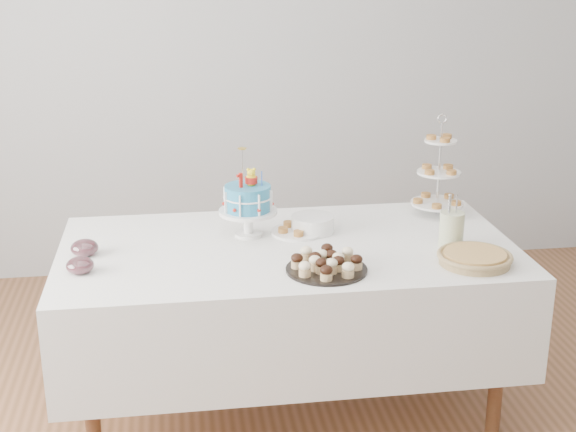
{
  "coord_description": "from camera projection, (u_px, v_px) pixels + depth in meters",
  "views": [
    {
      "loc": [
        -0.46,
        -2.84,
        1.97
      ],
      "look_at": [
        0.0,
        0.3,
        0.9
      ],
      "focal_mm": 50.0,
      "sensor_mm": 36.0,
      "label": 1
    }
  ],
  "objects": [
    {
      "name": "utensil_pitcher",
      "position": [
        452.0,
        228.0,
        3.36
      ],
      "size": [
        0.11,
        0.1,
        0.23
      ],
      "rotation": [
        0.0,
        0.0,
        0.43
      ],
      "color": "white",
      "rests_on": "table"
    },
    {
      "name": "pastry_plate",
      "position": [
        298.0,
        230.0,
        3.54
      ],
      "size": [
        0.24,
        0.24,
        0.04
      ],
      "color": "white",
      "rests_on": "table"
    },
    {
      "name": "pie",
      "position": [
        475.0,
        257.0,
        3.19
      ],
      "size": [
        0.3,
        0.3,
        0.05
      ],
      "color": "tan",
      "rests_on": "table"
    },
    {
      "name": "jam_bowl_b",
      "position": [
        85.0,
        248.0,
        3.28
      ],
      "size": [
        0.11,
        0.11,
        0.07
      ],
      "color": "silver",
      "rests_on": "table"
    },
    {
      "name": "jam_bowl_a",
      "position": [
        80.0,
        266.0,
        3.1
      ],
      "size": [
        0.11,
        0.11,
        0.06
      ],
      "color": "silver",
      "rests_on": "table"
    },
    {
      "name": "birthday_cake",
      "position": [
        248.0,
        213.0,
        3.47
      ],
      "size": [
        0.25,
        0.25,
        0.39
      ],
      "rotation": [
        0.0,
        0.0,
        0.37
      ],
      "color": "white",
      "rests_on": "table"
    },
    {
      "name": "plate_stack",
      "position": [
        313.0,
        224.0,
        3.55
      ],
      "size": [
        0.19,
        0.19,
        0.07
      ],
      "color": "white",
      "rests_on": "table"
    },
    {
      "name": "tiered_stand",
      "position": [
        439.0,
        173.0,
        3.73
      ],
      "size": [
        0.25,
        0.25,
        0.48
      ],
      "color": "silver",
      "rests_on": "table"
    },
    {
      "name": "table",
      "position": [
        288.0,
        295.0,
        3.46
      ],
      "size": [
        1.92,
        1.02,
        0.77
      ],
      "color": "silver",
      "rests_on": "floor"
    },
    {
      "name": "walls",
      "position": [
        300.0,
        126.0,
        2.93
      ],
      "size": [
        5.04,
        4.04,
        2.7
      ],
      "color": "#AAADB0",
      "rests_on": "floor"
    },
    {
      "name": "cupcake_tray",
      "position": [
        327.0,
        262.0,
        3.12
      ],
      "size": [
        0.32,
        0.32,
        0.07
      ],
      "color": "black",
      "rests_on": "table"
    }
  ]
}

